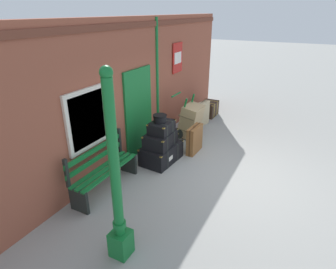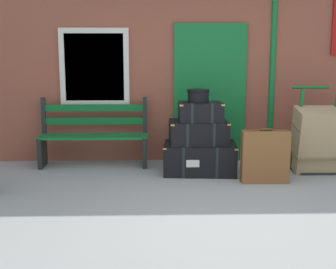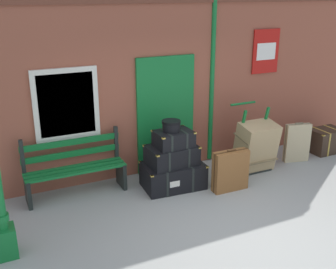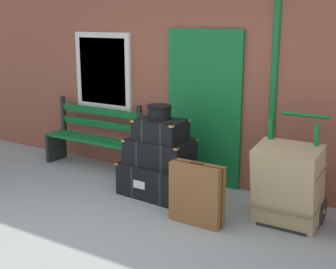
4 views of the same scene
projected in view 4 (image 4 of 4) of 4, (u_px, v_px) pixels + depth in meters
ground_plane at (74, 248)px, 4.68m from camera, size 60.00×60.00×0.00m
brick_facade at (201, 66)px, 6.42m from camera, size 10.40×0.35×3.20m
platform_bench at (94, 139)px, 7.18m from camera, size 1.60×0.43×1.01m
steamer_trunk_base at (161, 180)px, 6.05m from camera, size 1.06×0.72×0.43m
steamer_trunk_middle at (160, 152)px, 5.98m from camera, size 0.83×0.57×0.33m
steamer_trunk_top at (161, 130)px, 5.89m from camera, size 0.62×0.46×0.27m
round_hatbox at (159, 111)px, 5.87m from camera, size 0.31×0.31×0.18m
porters_trolley at (292, 197)px, 5.28m from camera, size 0.71×0.65×1.19m
large_brown_trunk at (288, 185)px, 5.09m from camera, size 0.70×0.58×0.94m
suitcase_oxblood at (197, 194)px, 5.18m from camera, size 0.63×0.20×0.73m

